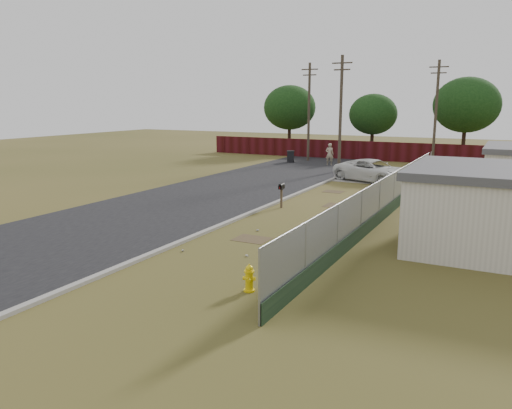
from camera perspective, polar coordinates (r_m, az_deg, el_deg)
The scene contains 12 objects.
ground at distance 24.35m, azimuth 6.68°, elevation -1.38°, with size 120.00×120.00×0.00m, color brown.
street at distance 34.26m, azimuth 0.88°, elevation 2.50°, with size 15.10×60.00×0.12m.
chainlink_fence at distance 24.28m, azimuth 14.49°, elevation 0.21°, with size 0.10×27.06×2.02m.
privacy_fence at distance 49.56m, azimuth 10.49°, elevation 6.16°, with size 30.00×0.12×1.80m, color #450E14.
utility_poles at distance 44.55m, azimuth 11.93°, elevation 10.40°, with size 12.60×8.24×9.00m.
horizon_trees at distance 46.41m, azimuth 18.35°, elevation 10.03°, with size 33.32×31.94×7.78m.
fire_hydrant at distance 14.71m, azimuth -0.78°, elevation -8.46°, with size 0.41×0.42×0.84m.
mailbox at distance 26.06m, azimuth 2.93°, elevation 1.84°, with size 0.24×0.56×1.30m.
pickup_truck at distance 35.64m, azimuth 13.24°, elevation 3.78°, with size 2.57×5.58×1.55m, color silver.
pedestrian at distance 44.39m, azimuth 8.41°, elevation 5.71°, with size 0.71×0.47×1.95m, color tan.
trash_bin at distance 46.23m, azimuth 3.98°, elevation 5.50°, with size 0.94×0.91×1.07m.
scattered_litter at distance 21.87m, azimuth 3.17°, elevation -2.70°, with size 3.81×12.86×0.07m.
Camera 1 is at (8.30, -22.24, 5.44)m, focal length 35.00 mm.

